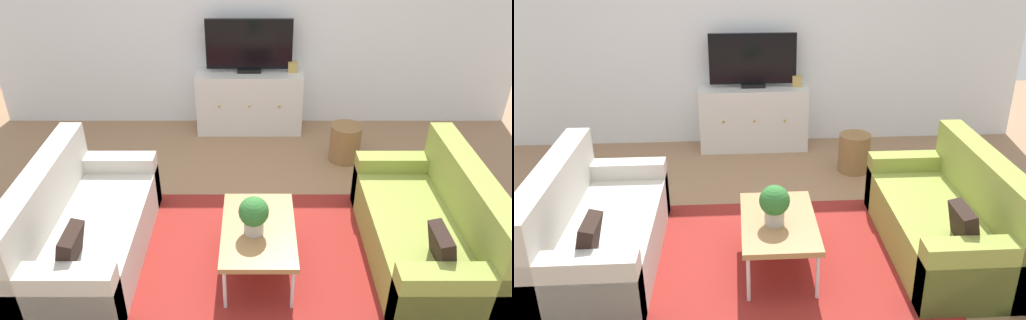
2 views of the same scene
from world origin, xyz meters
The scene contains 11 objects.
ground_plane centered at (0.00, 0.00, 0.00)m, with size 10.00×10.00×0.00m, color #997251.
wall_back centered at (0.00, 2.55, 1.35)m, with size 6.40×0.12×2.70m, color white.
area_rug centered at (0.00, -0.15, 0.01)m, with size 2.50×1.90×0.01m, color maroon.
couch_left_side centered at (-1.44, -0.10, 0.28)m, with size 0.84×1.67×0.85m.
couch_right_side centered at (1.44, -0.10, 0.28)m, with size 0.84×1.67×0.85m.
coffee_table centered at (0.02, -0.24, 0.39)m, with size 0.57×0.92×0.42m.
potted_plant centered at (-0.02, -0.29, 0.59)m, with size 0.23×0.23×0.31m.
tv_console centered at (-0.08, 2.27, 0.37)m, with size 1.26×0.47×0.75m.
flat_screen_tv centered at (-0.08, 2.29, 1.06)m, with size 1.00×0.16×0.62m.
mantel_clock centered at (0.43, 2.27, 0.81)m, with size 0.11×0.07×0.13m, color tan.
wicker_basket centered at (0.99, 1.51, 0.21)m, with size 0.34×0.34×0.42m, color olive.
Camera 1 is at (0.00, -3.19, 2.80)m, focal length 34.09 mm.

